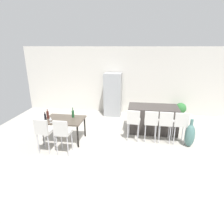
{
  "coord_description": "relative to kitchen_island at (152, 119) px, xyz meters",
  "views": [
    {
      "loc": [
        0.26,
        -5.53,
        2.92
      ],
      "look_at": [
        -0.59,
        0.3,
        0.85
      ],
      "focal_mm": 30.36,
      "sensor_mm": 36.0,
      "label": 1
    }
  ],
  "objects": [
    {
      "name": "back_wall",
      "position": [
        -0.78,
        1.96,
        0.99
      ],
      "size": [
        10.0,
        0.12,
        2.9
      ],
      "primitive_type": "cube",
      "color": "beige",
      "rests_on": "ground_plane"
    },
    {
      "name": "dining_chair_near",
      "position": [
        -3.09,
        -1.95,
        0.24
      ],
      "size": [
        0.42,
        0.42,
        1.05
      ],
      "color": "beige",
      "rests_on": "ground_plane"
    },
    {
      "name": "wine_bottle_corner",
      "position": [
        -2.58,
        -0.96,
        0.4
      ],
      "size": [
        0.08,
        0.08,
        0.33
      ],
      "color": "#194723",
      "rests_on": "dining_table"
    },
    {
      "name": "ground_plane",
      "position": [
        -0.78,
        -0.88,
        -0.46
      ],
      "size": [
        10.0,
        10.0,
        0.0
      ],
      "primitive_type": "plane",
      "color": "#ADA89E"
    },
    {
      "name": "wine_bottle_inner",
      "position": [
        -3.34,
        -1.16,
        0.4
      ],
      "size": [
        0.08,
        0.08,
        0.31
      ],
      "color": "#471E19",
      "rests_on": "dining_table"
    },
    {
      "name": "dining_table",
      "position": [
        -2.81,
        -1.15,
        0.21
      ],
      "size": [
        1.22,
        0.87,
        0.74
      ],
      "color": "#4C4238",
      "rests_on": "ground_plane"
    },
    {
      "name": "refrigerator",
      "position": [
        -1.64,
        1.52,
        0.46
      ],
      "size": [
        0.72,
        0.68,
        1.84
      ],
      "primitive_type": "cube",
      "color": "#939699",
      "rests_on": "ground_plane"
    },
    {
      "name": "potted_plant",
      "position": [
        1.26,
        1.51,
        -0.07
      ],
      "size": [
        0.46,
        0.46,
        0.66
      ],
      "color": "beige",
      "rests_on": "ground_plane"
    },
    {
      "name": "dining_chair_far",
      "position": [
        -2.54,
        -1.95,
        0.24
      ],
      "size": [
        0.41,
        0.41,
        1.05
      ],
      "color": "beige",
      "rests_on": "ground_plane"
    },
    {
      "name": "bar_chair_right",
      "position": [
        0.34,
        -0.83,
        0.24
      ],
      "size": [
        0.41,
        0.41,
        1.05
      ],
      "color": "beige",
      "rests_on": "ground_plane"
    },
    {
      "name": "wine_bottle_far",
      "position": [
        -3.31,
        -1.38,
        0.4
      ],
      "size": [
        0.06,
        0.06,
        0.29
      ],
      "color": "black",
      "rests_on": "dining_table"
    },
    {
      "name": "bar_chair_middle",
      "position": [
        -0.1,
        -0.83,
        0.24
      ],
      "size": [
        0.41,
        0.41,
        1.05
      ],
      "color": "beige",
      "rests_on": "ground_plane"
    },
    {
      "name": "bar_chair_left",
      "position": [
        -0.65,
        -0.83,
        0.24
      ],
      "size": [
        0.42,
        0.42,
        1.05
      ],
      "color": "beige",
      "rests_on": "ground_plane"
    },
    {
      "name": "wine_glass_left",
      "position": [
        -3.1,
        -1.47,
        0.4
      ],
      "size": [
        0.07,
        0.07,
        0.17
      ],
      "color": "silver",
      "rests_on": "dining_table"
    },
    {
      "name": "floor_vase",
      "position": [
        1.06,
        -0.99,
        -0.09
      ],
      "size": [
        0.29,
        0.29,
        0.89
      ],
      "color": "#47706B",
      "rests_on": "ground_plane"
    },
    {
      "name": "bar_chair_far",
      "position": [
        0.78,
        -0.83,
        0.24
      ],
      "size": [
        0.41,
        0.41,
        1.05
      ],
      "color": "beige",
      "rests_on": "ground_plane"
    },
    {
      "name": "kitchen_island",
      "position": [
        0.0,
        0.0,
        0.0
      ],
      "size": [
        1.71,
        0.9,
        0.92
      ],
      "primitive_type": "cube",
      "color": "#383330",
      "rests_on": "ground_plane"
    }
  ]
}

